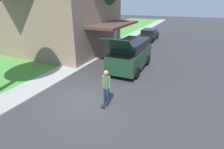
# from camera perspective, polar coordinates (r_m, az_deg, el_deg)

# --- Properties ---
(ground_plane) EXTENTS (120.00, 120.00, 0.00)m
(ground_plane) POSITION_cam_1_polar(r_m,az_deg,el_deg) (9.27, -8.30, -8.18)
(ground_plane) COLOR #333335
(lawn) EXTENTS (10.00, 80.00, 0.08)m
(lawn) POSITION_cam_1_polar(r_m,az_deg,el_deg) (18.34, -19.70, 6.57)
(lawn) COLOR #478E38
(lawn) RESTS_ON ground_plane
(sidewalk) EXTENTS (1.80, 80.00, 0.10)m
(sidewalk) POSITION_cam_1_polar(r_m,az_deg,el_deg) (15.68, -7.84, 5.15)
(sidewalk) COLOR #9E9E99
(sidewalk) RESTS_ON ground_plane
(house) EXTENTS (12.36, 9.56, 9.09)m
(house) POSITION_cam_1_polar(r_m,az_deg,el_deg) (18.95, -17.20, 21.99)
(house) COLOR #89705B
(house) RESTS_ON lawn
(suv_parked) EXTENTS (2.12, 5.56, 2.84)m
(suv_parked) POSITION_cam_1_polar(r_m,az_deg,el_deg) (12.98, 6.16, 6.56)
(suv_parked) COLOR #193823
(suv_parked) RESTS_ON ground_plane
(car_down_street) EXTENTS (1.96, 4.60, 1.42)m
(car_down_street) POSITION_cam_1_polar(r_m,az_deg,el_deg) (24.19, 11.95, 12.61)
(car_down_street) COLOR black
(car_down_street) RESTS_ON ground_plane
(skateboarder) EXTENTS (0.41, 0.24, 1.78)m
(skateboarder) POSITION_cam_1_polar(r_m,az_deg,el_deg) (8.38, -1.87, -3.66)
(skateboarder) COLOR #192347
(skateboarder) RESTS_ON ground_plane
(skateboard) EXTENTS (0.22, 0.82, 0.10)m
(skateboard) POSITION_cam_1_polar(r_m,az_deg,el_deg) (8.74, -1.89, -9.39)
(skateboard) COLOR black
(skateboard) RESTS_ON ground_plane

